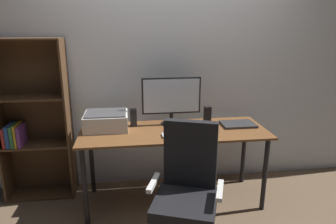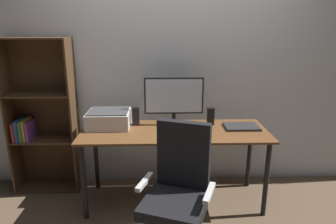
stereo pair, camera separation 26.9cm
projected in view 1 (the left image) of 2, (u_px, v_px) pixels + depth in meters
name	position (u px, v px, depth m)	size (l,w,h in m)	color
ground_plane	(174.00, 200.00, 3.01)	(12.00, 12.00, 0.00)	brown
back_wall	(167.00, 63.00, 3.12)	(6.40, 0.10, 2.60)	silver
desk	(174.00, 138.00, 2.83)	(1.74, 0.65, 0.74)	brown
monitor	(171.00, 98.00, 2.90)	(0.57, 0.20, 0.47)	black
keyboard	(178.00, 135.00, 2.66)	(0.29, 0.11, 0.02)	#B7BABC
mouse	(205.00, 132.00, 2.71)	(0.06, 0.10, 0.03)	black
coffee_mug	(182.00, 126.00, 2.77)	(0.10, 0.08, 0.10)	#387F51
laptop	(238.00, 124.00, 2.94)	(0.32, 0.23, 0.02)	#2D2D30
speaker_left	(133.00, 118.00, 2.90)	(0.06, 0.07, 0.17)	black
speaker_right	(207.00, 115.00, 2.99)	(0.06, 0.07, 0.17)	black
printer	(106.00, 121.00, 2.82)	(0.40, 0.34, 0.16)	silver
office_chair	(187.00, 197.00, 2.22)	(0.58, 0.58, 1.01)	silver
bookshelf	(33.00, 122.00, 2.93)	(0.66, 0.28, 1.57)	#4C331E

